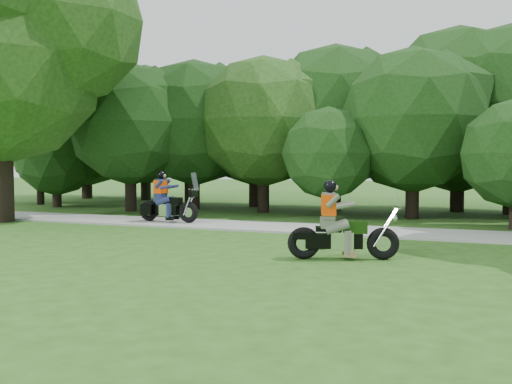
% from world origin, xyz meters
% --- Properties ---
extents(ground, '(100.00, 100.00, 0.00)m').
position_xyz_m(ground, '(0.00, 0.00, 0.00)').
color(ground, '#294F16').
rests_on(ground, ground).
extents(walkway, '(60.00, 2.20, 0.06)m').
position_xyz_m(walkway, '(0.00, 8.00, 0.03)').
color(walkway, gray).
rests_on(walkway, ground).
extents(tree_line, '(40.00, 12.37, 7.34)m').
position_xyz_m(tree_line, '(0.80, 14.63, 3.54)').
color(tree_line, black).
rests_on(tree_line, ground).
extents(big_tree_west, '(8.64, 6.56, 9.96)m').
position_xyz_m(big_tree_west, '(-10.54, 6.85, 5.76)').
color(big_tree_west, black).
rests_on(big_tree_west, ground).
extents(chopper_motorcycle, '(2.11, 1.03, 1.54)m').
position_xyz_m(chopper_motorcycle, '(0.92, 3.55, 0.57)').
color(chopper_motorcycle, black).
rests_on(chopper_motorcycle, ground).
extents(touring_motorcycle, '(2.04, 0.59, 1.56)m').
position_xyz_m(touring_motorcycle, '(-5.48, 7.89, 0.63)').
color(touring_motorcycle, black).
rests_on(touring_motorcycle, walkway).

